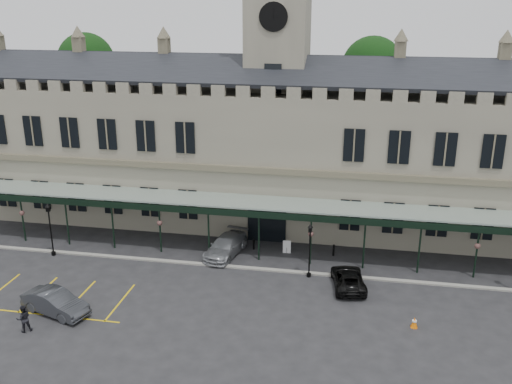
% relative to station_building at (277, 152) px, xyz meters
% --- Properties ---
extents(ground, '(140.00, 140.00, 0.00)m').
position_rel_station_building_xyz_m(ground, '(0.00, -15.91, -6.47)').
color(ground, black).
extents(station_building, '(60.00, 10.36, 17.30)m').
position_rel_station_building_xyz_m(station_building, '(0.00, 0.00, 0.00)').
color(station_building, slate).
rests_on(station_building, ground).
extents(clock_tower, '(5.60, 5.60, 24.80)m').
position_rel_station_building_xyz_m(clock_tower, '(0.00, 0.09, 6.64)').
color(clock_tower, slate).
rests_on(clock_tower, ground).
extents(canopy, '(50.00, 4.10, 4.30)m').
position_rel_station_building_xyz_m(canopy, '(0.00, -8.45, -4.06)').
color(canopy, '#8C9E93').
rests_on(canopy, ground).
extents(kerb, '(60.00, 0.40, 0.12)m').
position_rel_station_building_xyz_m(kerb, '(0.00, -10.41, -6.41)').
color(kerb, gray).
rests_on(kerb, ground).
extents(parking_markings, '(16.00, 6.00, 0.01)m').
position_rel_station_building_xyz_m(parking_markings, '(-14.00, -17.41, -6.47)').
color(parking_markings, gold).
rests_on(parking_markings, ground).
extents(tree_behind_left, '(6.00, 6.00, 16.00)m').
position_rel_station_building_xyz_m(tree_behind_left, '(-22.00, 9.09, 6.35)').
color(tree_behind_left, '#332314').
rests_on(tree_behind_left, ground).
extents(tree_behind_mid, '(6.00, 6.00, 16.00)m').
position_rel_station_building_xyz_m(tree_behind_mid, '(8.00, 9.09, 6.35)').
color(tree_behind_mid, '#332314').
rests_on(tree_behind_mid, ground).
extents(lamp_post_left, '(0.41, 0.41, 4.38)m').
position_rel_station_building_xyz_m(lamp_post_left, '(-16.21, -10.90, -3.87)').
color(lamp_post_left, black).
rests_on(lamp_post_left, ground).
extents(lamp_post_mid, '(0.40, 0.40, 4.18)m').
position_rel_station_building_xyz_m(lamp_post_mid, '(4.12, -10.84, -3.99)').
color(lamp_post_mid, black).
rests_on(lamp_post_mid, ground).
extents(traffic_cone, '(0.44, 0.44, 0.70)m').
position_rel_station_building_xyz_m(traffic_cone, '(11.22, -16.44, -6.13)').
color(traffic_cone, orange).
rests_on(traffic_cone, ground).
extents(sign_board, '(0.64, 0.09, 1.09)m').
position_rel_station_building_xyz_m(sign_board, '(1.98, -7.10, -5.94)').
color(sign_board, black).
rests_on(sign_board, ground).
extents(bollard_left, '(0.16, 0.16, 0.88)m').
position_rel_station_building_xyz_m(bollard_left, '(-0.76, -6.88, -6.03)').
color(bollard_left, black).
rests_on(bollard_left, ground).
extents(bollard_right, '(0.16, 0.16, 0.93)m').
position_rel_station_building_xyz_m(bollard_right, '(5.69, -6.87, -6.00)').
color(bollard_right, black).
rests_on(bollard_right, ground).
extents(car_left_b, '(4.99, 3.00, 1.55)m').
position_rel_station_building_xyz_m(car_left_b, '(-11.50, -18.99, -5.69)').
color(car_left_b, '#323439').
rests_on(car_left_b, ground).
extents(car_taxi, '(3.10, 5.52, 1.51)m').
position_rel_station_building_xyz_m(car_taxi, '(-2.75, -8.31, -5.71)').
color(car_taxi, gray).
rests_on(car_taxi, ground).
extents(car_van, '(2.85, 4.87, 1.27)m').
position_rel_station_building_xyz_m(car_van, '(7.00, -11.87, -5.83)').
color(car_van, black).
rests_on(car_van, ground).
extents(person_b, '(1.09, 1.06, 1.77)m').
position_rel_station_building_xyz_m(person_b, '(-12.30, -21.28, -5.58)').
color(person_b, black).
rests_on(person_b, ground).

